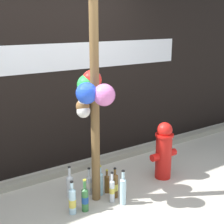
{
  "coord_description": "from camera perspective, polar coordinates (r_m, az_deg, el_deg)",
  "views": [
    {
      "loc": [
        -1.8,
        -2.54,
        2.02
      ],
      "look_at": [
        0.16,
        0.38,
        1.02
      ],
      "focal_mm": 52.03,
      "sensor_mm": 36.0,
      "label": 1
    }
  ],
  "objects": [
    {
      "name": "curb_strip",
      "position": [
        4.57,
        -7.28,
        -9.98
      ],
      "size": [
        8.0,
        0.12,
        0.08
      ],
      "primitive_type": "cube",
      "color": "gray",
      "rests_on": "ground_plane"
    },
    {
      "name": "bottle_1",
      "position": [
        3.63,
        -6.98,
        -15.21
      ],
      "size": [
        0.08,
        0.08,
        0.38
      ],
      "color": "#B2DBEA",
      "rests_on": "ground_plane"
    },
    {
      "name": "bottle_2",
      "position": [
        3.67,
        -4.77,
        -14.91
      ],
      "size": [
        0.08,
        0.08,
        0.38
      ],
      "color": "#337038",
      "rests_on": "ground_plane"
    },
    {
      "name": "bottle_7",
      "position": [
        3.9,
        0.5,
        -12.75
      ],
      "size": [
        0.08,
        0.08,
        0.37
      ],
      "color": "brown",
      "rests_on": "ground_plane"
    },
    {
      "name": "fire_hydrant",
      "position": [
        4.31,
        9.08,
        -6.64
      ],
      "size": [
        0.4,
        0.24,
        0.76
      ],
      "color": "red",
      "rests_on": "ground_plane"
    },
    {
      "name": "building_wall",
      "position": [
        4.47,
        -10.27,
        11.86
      ],
      "size": [
        10.0,
        0.21,
        3.46
      ],
      "color": "black",
      "rests_on": "ground_plane"
    },
    {
      "name": "bottle_4",
      "position": [
        3.76,
        1.95,
        -13.54
      ],
      "size": [
        0.07,
        0.07,
        0.42
      ],
      "color": "#B2DBEA",
      "rests_on": "ground_plane"
    },
    {
      "name": "ground_plane",
      "position": [
        3.71,
        1.31,
        -17.16
      ],
      "size": [
        14.0,
        14.0,
        0.0
      ],
      "primitive_type": "plane",
      "color": "#ADA899"
    },
    {
      "name": "bottle_8",
      "position": [
        3.95,
        -2.11,
        -12.28
      ],
      "size": [
        0.07,
        0.07,
        0.38
      ],
      "color": "#93CCE0",
      "rests_on": "ground_plane"
    },
    {
      "name": "bottle_5",
      "position": [
        3.95,
        -7.41,
        -12.62
      ],
      "size": [
        0.08,
        0.08,
        0.39
      ],
      "color": "silver",
      "rests_on": "ground_plane"
    },
    {
      "name": "bottle_0",
      "position": [
        3.98,
        -4.03,
        -12.52
      ],
      "size": [
        0.07,
        0.07,
        0.34
      ],
      "color": "silver",
      "rests_on": "ground_plane"
    },
    {
      "name": "bottle_3",
      "position": [
        4.01,
        -0.9,
        -12.35
      ],
      "size": [
        0.06,
        0.06,
        0.3
      ],
      "color": "brown",
      "rests_on": "ground_plane"
    },
    {
      "name": "bottle_6",
      "position": [
        3.81,
        0.0,
        -13.52
      ],
      "size": [
        0.06,
        0.06,
        0.37
      ],
      "color": "silver",
      "rests_on": "ground_plane"
    },
    {
      "name": "memorial_post",
      "position": [
        3.42,
        -3.51,
        6.79
      ],
      "size": [
        0.5,
        0.6,
        2.78
      ],
      "color": "brown",
      "rests_on": "ground_plane"
    }
  ]
}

